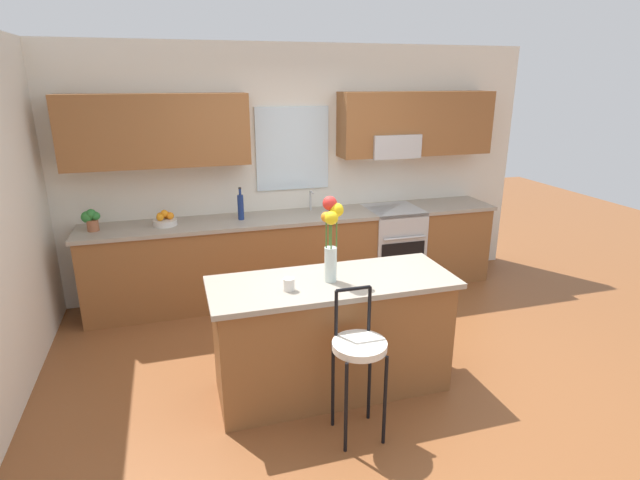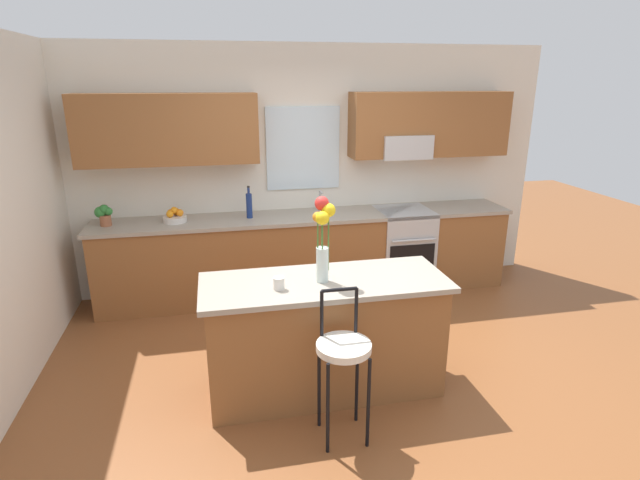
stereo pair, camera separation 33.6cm
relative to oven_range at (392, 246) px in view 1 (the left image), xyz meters
The scene contains 12 objects.
ground_plane 2.06m from the oven_range, 123.37° to the right, with size 14.00×14.00×0.00m, color brown.
back_wall_assembly 1.54m from the oven_range, 164.14° to the left, with size 5.60×0.50×2.70m.
counter_run 1.10m from the oven_range, behind, with size 4.56×0.64×0.92m.
sink_faucet 1.13m from the oven_range, 169.83° to the left, with size 0.02×0.13×0.23m.
oven_range is the anchor object (origin of this frame).
kitchen_island 2.26m from the oven_range, 125.99° to the right, with size 1.83×0.70×0.92m.
bar_stool_near 2.74m from the oven_range, 119.06° to the right, with size 0.36×0.36×1.04m.
flower_vase 2.43m from the oven_range, 126.18° to the right, with size 0.17×0.18×0.63m.
mug_ceramic 2.61m from the oven_range, 131.14° to the right, with size 0.08×0.08×0.09m, color silver.
fruit_bowl_oranges 2.56m from the oven_range, behind, with size 0.24×0.24×0.16m.
bottle_olive_oil 1.84m from the oven_range, behind, with size 0.06×0.06×0.34m.
potted_plant_small 3.24m from the oven_range, behind, with size 0.18×0.12×0.22m.
Camera 1 is at (-1.30, -3.40, 2.34)m, focal length 28.07 mm.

